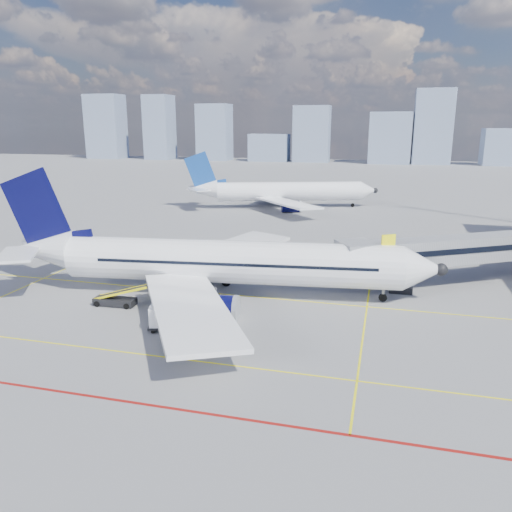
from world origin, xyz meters
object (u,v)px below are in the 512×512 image
Objects in this scene: main_aircraft at (213,262)px; baggage_tug at (193,327)px; cargo_dolly at (172,317)px; ramp_worker at (196,337)px; second_aircraft at (281,192)px; belt_loader at (116,300)px.

baggage_tug is (1.72, -9.62, -2.58)m from main_aircraft.
cargo_dolly is at bearing -98.78° from main_aircraft.
cargo_dolly is 1.98× the size of ramp_worker.
main_aircraft reaches higher than ramp_worker.
cargo_dolly is at bearing -104.77° from second_aircraft.
belt_loader is (-7.43, -5.33, -2.64)m from main_aircraft.
main_aircraft is 9.52m from belt_loader.
main_aircraft is 53.08m from second_aircraft.
belt_loader is at bearing -151.31° from main_aircraft.
main_aircraft is 21.32× the size of ramp_worker.
main_aircraft is at bearing 33.35° from belt_loader.
ramp_worker is at bearing -56.11° from baggage_tug.
baggage_tug is at bearing -86.86° from main_aircraft.
ramp_worker is (10.38, -6.81, 0.42)m from belt_loader.
second_aircraft is at bearing 77.31° from cargo_dolly.
main_aircraft reaches higher than second_aircraft.
second_aircraft is 62.19m from cargo_dolly.
baggage_tug is at bearing -27.43° from belt_loader.
ramp_worker is at bearing -83.34° from main_aircraft.
ramp_worker is at bearing -102.12° from second_aircraft.
main_aircraft is 1.14× the size of second_aircraft.
main_aircraft is 12.69m from ramp_worker.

